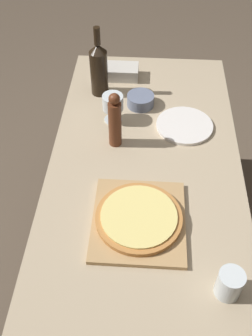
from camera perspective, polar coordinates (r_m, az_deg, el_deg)
The scene contains 11 objects.
ground_plane at distance 2.14m, azimuth 2.08°, elevation -12.57°, with size 12.00×12.00×0.00m, color brown.
dining_table at distance 1.62m, azimuth 2.68°, elevation -1.05°, with size 0.74×1.45×0.75m.
cutting_board at distance 1.34m, azimuth 1.86°, elevation -7.64°, with size 0.31×0.34×0.02m.
pizza at distance 1.32m, azimuth 1.88°, elevation -7.12°, with size 0.29×0.29×0.02m.
wine_bottle at distance 1.80m, azimuth -3.97°, elevation 14.22°, with size 0.08×0.08×0.32m.
pepper_mill at distance 1.53m, azimuth -1.63°, elevation 6.84°, with size 0.05×0.05×0.24m.
wine_glass at distance 1.66m, azimuth -1.93°, elevation 9.34°, with size 0.09×0.09×0.13m.
small_bowl at distance 1.78m, azimuth 2.12°, elevation 9.80°, with size 0.12×0.12×0.05m.
drinking_tumbler at distance 1.21m, azimuth 14.78°, elevation -15.93°, with size 0.08×0.08×0.10m.
dinner_plate at distance 1.69m, azimuth 8.49°, elevation 6.13°, with size 0.24×0.24×0.01m.
food_container at distance 1.95m, azimuth -0.65°, elevation 13.78°, with size 0.16×0.10×0.06m.
Camera 1 is at (-0.01, -1.08, 1.85)m, focal length 42.00 mm.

